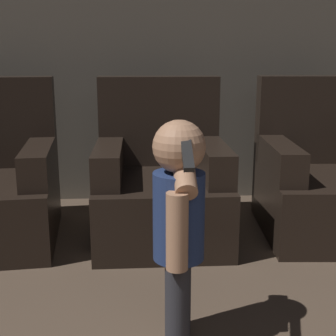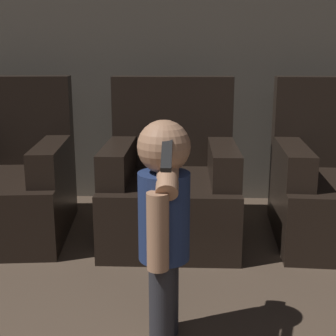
% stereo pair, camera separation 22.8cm
% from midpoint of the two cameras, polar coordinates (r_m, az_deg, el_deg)
% --- Properties ---
extents(wall_back, '(8.40, 0.05, 2.60)m').
position_cam_midpoint_polar(wall_back, '(3.63, 7.49, 16.46)').
color(wall_back, '#51493F').
rests_on(wall_back, ground_plane).
extents(armchair_left, '(0.87, 0.94, 0.98)m').
position_cam_midpoint_polar(armchair_left, '(3.11, -17.32, -1.75)').
color(armchair_left, black).
rests_on(armchair_left, ground_plane).
extents(armchair_middle, '(0.80, 0.87, 0.98)m').
position_cam_midpoint_polar(armchair_middle, '(2.94, 2.58, -2.05)').
color(armchair_middle, black).
rests_on(armchair_middle, ground_plane).
extents(person_toddler, '(0.20, 0.35, 0.90)m').
position_cam_midpoint_polar(person_toddler, '(1.77, 3.21, -6.03)').
color(person_toddler, '#28282D').
rests_on(person_toddler, ground_plane).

